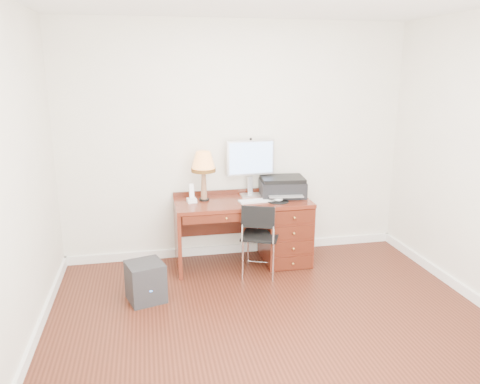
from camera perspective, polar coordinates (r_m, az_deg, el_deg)
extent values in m
plane|color=#37150C|center=(4.24, 4.31, -16.01)|extent=(4.00, 4.00, 0.00)
plane|color=silver|center=(5.41, -0.45, 6.09)|extent=(4.00, 0.00, 4.00)
plane|color=silver|center=(3.72, -26.38, 0.53)|extent=(0.00, 3.50, 3.50)
cube|color=white|center=(5.74, -0.39, -6.87)|extent=(4.00, 0.03, 0.10)
cube|color=white|center=(4.20, -24.07, -16.91)|extent=(0.03, 3.50, 0.10)
cube|color=white|center=(5.08, 26.92, -11.60)|extent=(0.03, 3.50, 0.10)
cube|color=#5F2114|center=(5.20, 0.32, -1.26)|extent=(1.50, 0.65, 0.04)
cube|color=#5F2114|center=(5.44, 5.50, -4.77)|extent=(0.50, 0.61, 0.71)
cube|color=#5F2114|center=(5.23, -7.59, -5.64)|extent=(0.04, 0.61, 0.71)
cube|color=#4B1A0F|center=(5.52, -2.76, -3.25)|extent=(0.96, 0.03, 0.39)
cube|color=#4B1A0F|center=(4.89, -1.71, -3.17)|extent=(0.91, 0.03, 0.09)
sphere|color=#BF8C3F|center=(5.14, 6.57, -5.98)|extent=(0.03, 0.03, 0.03)
cube|color=silver|center=(5.39, 1.39, -0.37)|extent=(0.26, 0.20, 0.02)
cube|color=silver|center=(5.42, 1.26, 0.89)|extent=(0.06, 0.04, 0.20)
cube|color=silver|center=(5.33, 1.34, 4.21)|extent=(0.56, 0.09, 0.40)
cube|color=#4C8CF2|center=(5.30, 1.40, 4.17)|extent=(0.51, 0.05, 0.36)
cube|color=white|center=(5.17, 2.41, -1.04)|extent=(0.48, 0.18, 0.02)
cylinder|color=black|center=(5.16, 4.68, -1.16)|extent=(0.23, 0.23, 0.01)
ellipsoid|color=white|center=(5.16, 4.68, -0.92)|extent=(0.10, 0.07, 0.04)
cube|color=black|center=(5.39, 5.19, 0.45)|extent=(0.54, 0.44, 0.18)
cube|color=black|center=(5.36, 5.21, 1.61)|extent=(0.51, 0.42, 0.04)
cylinder|color=black|center=(5.22, -4.40, -0.91)|extent=(0.11, 0.11, 0.02)
cone|color=#895F40|center=(5.17, -4.44, 0.94)|extent=(0.07, 0.07, 0.33)
cone|color=#FD9F50|center=(5.12, -4.50, 3.82)|extent=(0.26, 0.26, 0.20)
cylinder|color=#593814|center=(5.14, -4.48, 2.70)|extent=(0.27, 0.27, 0.04)
cube|color=white|center=(5.15, -5.90, -1.02)|extent=(0.11, 0.11, 0.04)
cube|color=white|center=(5.12, -5.93, 0.09)|extent=(0.06, 0.07, 0.17)
cylinder|color=black|center=(5.35, 3.67, -0.09)|extent=(0.08, 0.08, 0.10)
cube|color=black|center=(5.05, 2.49, -5.36)|extent=(0.50, 0.50, 0.02)
cube|color=black|center=(4.79, 3.05, -3.09)|extent=(0.33, 0.15, 0.23)
cylinder|color=silver|center=(5.24, 0.30, -7.10)|extent=(0.02, 0.02, 0.43)
cylinder|color=silver|center=(5.31, 3.76, -6.82)|extent=(0.02, 0.02, 0.43)
cylinder|color=silver|center=(4.95, 1.07, -8.47)|extent=(0.02, 0.02, 0.43)
cylinder|color=silver|center=(5.02, 4.73, -8.15)|extent=(0.02, 0.02, 0.43)
cylinder|color=silver|center=(4.78, 1.15, -4.08)|extent=(0.02, 0.02, 0.38)
cylinder|color=silver|center=(4.86, 4.90, -3.82)|extent=(0.02, 0.02, 0.38)
cube|color=black|center=(4.66, -11.44, -10.65)|extent=(0.41, 0.41, 0.38)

